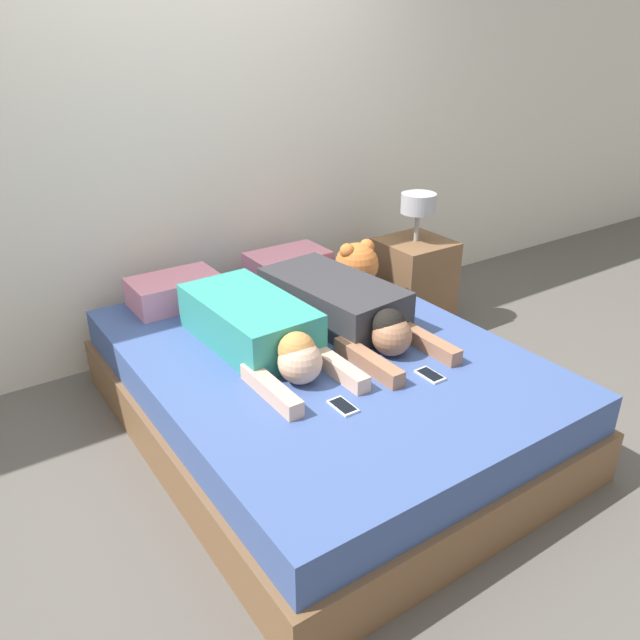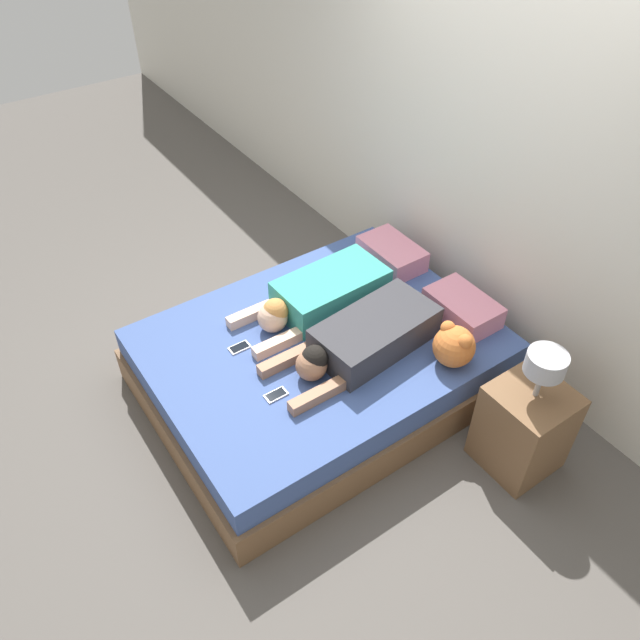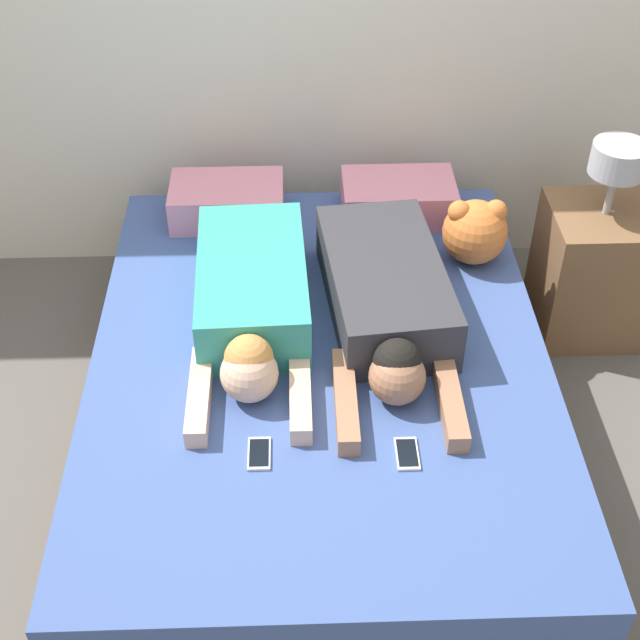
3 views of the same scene
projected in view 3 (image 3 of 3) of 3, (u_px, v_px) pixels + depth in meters
ground_plane at (320, 436)px, 3.40m from camera, size 12.00×12.00×0.00m
bed at (320, 397)px, 3.26m from camera, size 1.66×2.16×0.43m
pillow_head_left at (227, 201)px, 3.73m from camera, size 0.47×0.30×0.16m
pillow_head_right at (398, 198)px, 3.75m from camera, size 0.47×0.30×0.16m
person_left at (252, 301)px, 3.17m from camera, size 0.41×1.06×0.22m
person_right at (387, 301)px, 3.18m from camera, size 0.48×1.13×0.22m
cell_phone_left at (259, 454)px, 2.76m from camera, size 0.07×0.13×0.01m
cell_phone_right at (407, 454)px, 2.76m from camera, size 0.07×0.13×0.01m
plush_toy at (475, 231)px, 3.46m from camera, size 0.25×0.25×0.27m
nightstand at (593, 266)px, 3.70m from camera, size 0.42×0.42×0.88m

